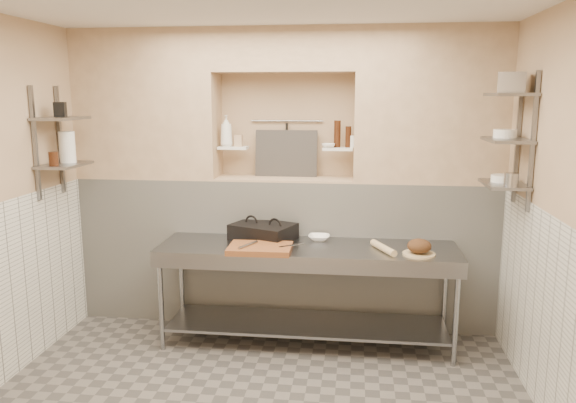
% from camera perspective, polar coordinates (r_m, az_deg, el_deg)
% --- Properties ---
extents(wall_back, '(4.00, 0.10, 2.80)m').
position_cam_1_polar(wall_back, '(5.61, 0.01, 2.62)').
color(wall_back, tan).
rests_on(wall_back, ground).
extents(wall_front, '(4.00, 0.10, 2.80)m').
position_cam_1_polar(wall_front, '(1.84, -15.78, -15.32)').
color(wall_front, tan).
rests_on(wall_front, ground).
extents(backwall_lower, '(4.00, 0.40, 1.40)m').
position_cam_1_polar(backwall_lower, '(5.52, -0.31, -4.97)').
color(backwall_lower, silver).
rests_on(backwall_lower, floor).
extents(alcove_sill, '(1.30, 0.40, 0.02)m').
position_cam_1_polar(alcove_sill, '(5.37, -0.32, 2.35)').
color(alcove_sill, tan).
rests_on(alcove_sill, backwall_lower).
extents(backwall_pillar_left, '(1.35, 0.40, 1.40)m').
position_cam_1_polar(backwall_pillar_left, '(5.63, -14.01, 9.48)').
color(backwall_pillar_left, tan).
rests_on(backwall_pillar_left, backwall_lower).
extents(backwall_pillar_right, '(1.35, 0.40, 1.40)m').
position_cam_1_polar(backwall_pillar_right, '(5.31, 14.21, 9.41)').
color(backwall_pillar_right, tan).
rests_on(backwall_pillar_right, backwall_lower).
extents(backwall_header, '(1.30, 0.40, 0.40)m').
position_cam_1_polar(backwall_header, '(5.32, -0.33, 15.12)').
color(backwall_header, tan).
rests_on(backwall_header, backwall_lower).
extents(wainscot_right, '(0.02, 3.90, 1.40)m').
position_cam_1_polar(wainscot_right, '(4.04, 26.02, -12.10)').
color(wainscot_right, silver).
rests_on(wainscot_right, floor).
extents(alcove_shelf_left, '(0.28, 0.16, 0.02)m').
position_cam_1_polar(alcove_shelf_left, '(5.42, -5.59, 5.46)').
color(alcove_shelf_left, white).
rests_on(alcove_shelf_left, backwall_lower).
extents(alcove_shelf_right, '(0.28, 0.16, 0.02)m').
position_cam_1_polar(alcove_shelf_right, '(5.29, 5.08, 5.35)').
color(alcove_shelf_right, white).
rests_on(alcove_shelf_right, backwall_lower).
extents(utensil_rail, '(0.70, 0.02, 0.02)m').
position_cam_1_polar(utensil_rail, '(5.48, -0.09, 8.20)').
color(utensil_rail, gray).
rests_on(utensil_rail, wall_back).
extents(hanging_steel, '(0.02, 0.02, 0.30)m').
position_cam_1_polar(hanging_steel, '(5.47, -0.12, 6.41)').
color(hanging_steel, black).
rests_on(hanging_steel, utensil_rail).
extents(splash_panel, '(0.60, 0.08, 0.45)m').
position_cam_1_polar(splash_panel, '(5.44, -0.18, 4.90)').
color(splash_panel, '#383330').
rests_on(splash_panel, alcove_sill).
extents(shelf_rail_left_a, '(0.03, 0.03, 0.95)m').
position_cam_1_polar(shelf_rail_left_a, '(5.47, -22.15, 5.82)').
color(shelf_rail_left_a, slate).
rests_on(shelf_rail_left_a, wall_left).
extents(shelf_rail_left_b, '(0.03, 0.03, 0.95)m').
position_cam_1_polar(shelf_rail_left_b, '(5.12, -24.31, 5.38)').
color(shelf_rail_left_b, slate).
rests_on(shelf_rail_left_b, wall_left).
extents(wall_shelf_left_lower, '(0.30, 0.50, 0.02)m').
position_cam_1_polar(wall_shelf_left_lower, '(5.25, -21.76, 3.48)').
color(wall_shelf_left_lower, slate).
rests_on(wall_shelf_left_lower, wall_left).
extents(wall_shelf_left_upper, '(0.30, 0.50, 0.03)m').
position_cam_1_polar(wall_shelf_left_upper, '(5.22, -22.06, 7.84)').
color(wall_shelf_left_upper, slate).
rests_on(wall_shelf_left_upper, wall_left).
extents(shelf_rail_right_a, '(0.03, 0.03, 1.05)m').
position_cam_1_polar(shelf_rail_right_a, '(4.95, 22.31, 5.96)').
color(shelf_rail_right_a, slate).
rests_on(shelf_rail_right_a, wall_right).
extents(shelf_rail_right_b, '(0.03, 0.03, 1.05)m').
position_cam_1_polar(shelf_rail_right_b, '(4.57, 23.61, 5.53)').
color(shelf_rail_right_b, slate).
rests_on(shelf_rail_right_b, wall_right).
extents(wall_shelf_right_lower, '(0.30, 0.50, 0.02)m').
position_cam_1_polar(wall_shelf_right_lower, '(4.77, 21.07, 1.64)').
color(wall_shelf_right_lower, slate).
rests_on(wall_shelf_right_lower, wall_right).
extents(wall_shelf_right_mid, '(0.30, 0.50, 0.02)m').
position_cam_1_polar(wall_shelf_right_mid, '(4.73, 21.36, 5.83)').
color(wall_shelf_right_mid, slate).
rests_on(wall_shelf_right_mid, wall_right).
extents(wall_shelf_right_upper, '(0.30, 0.50, 0.03)m').
position_cam_1_polar(wall_shelf_right_upper, '(4.71, 21.65, 10.07)').
color(wall_shelf_right_upper, slate).
rests_on(wall_shelf_right_upper, wall_right).
extents(prep_table, '(2.60, 0.70, 0.90)m').
position_cam_1_polar(prep_table, '(4.97, 1.94, -7.47)').
color(prep_table, gray).
rests_on(prep_table, floor).
extents(panini_press, '(0.64, 0.56, 0.15)m').
position_cam_1_polar(panini_press, '(5.12, -2.54, -3.08)').
color(panini_press, black).
rests_on(panini_press, prep_table).
extents(cutting_board, '(0.54, 0.38, 0.05)m').
position_cam_1_polar(cutting_board, '(4.75, -2.86, -4.79)').
color(cutting_board, brown).
rests_on(cutting_board, prep_table).
extents(knife_blade, '(0.22, 0.17, 0.01)m').
position_cam_1_polar(knife_blade, '(4.75, 0.46, -4.47)').
color(knife_blade, gray).
rests_on(knife_blade, cutting_board).
extents(tongs, '(0.13, 0.24, 0.02)m').
position_cam_1_polar(tongs, '(4.74, -4.09, -4.42)').
color(tongs, gray).
rests_on(tongs, cutting_board).
extents(mixing_bowl, '(0.20, 0.20, 0.05)m').
position_cam_1_polar(mixing_bowl, '(5.10, 3.17, -3.68)').
color(mixing_bowl, white).
rests_on(mixing_bowl, prep_table).
extents(rolling_pin, '(0.21, 0.37, 0.06)m').
position_cam_1_polar(rolling_pin, '(4.81, 9.66, -4.67)').
color(rolling_pin, tan).
rests_on(rolling_pin, prep_table).
extents(bread_board, '(0.27, 0.27, 0.02)m').
position_cam_1_polar(bread_board, '(4.76, 13.16, -5.21)').
color(bread_board, tan).
rests_on(bread_board, prep_table).
extents(bread_loaf, '(0.20, 0.20, 0.12)m').
position_cam_1_polar(bread_loaf, '(4.75, 13.19, -4.43)').
color(bread_loaf, '#4C2D19').
rests_on(bread_loaf, bread_board).
extents(bottle_soap, '(0.12, 0.12, 0.30)m').
position_cam_1_polar(bottle_soap, '(5.39, -6.28, 7.14)').
color(bottle_soap, white).
rests_on(bottle_soap, alcove_shelf_left).
extents(jar_alcove, '(0.07, 0.07, 0.11)m').
position_cam_1_polar(jar_alcove, '(5.40, -5.04, 6.17)').
color(jar_alcove, tan).
rests_on(jar_alcove, alcove_shelf_left).
extents(bowl_alcove, '(0.16, 0.16, 0.04)m').
position_cam_1_polar(bowl_alcove, '(5.26, 4.11, 5.68)').
color(bowl_alcove, white).
rests_on(bowl_alcove, alcove_shelf_right).
extents(condiment_a, '(0.05, 0.05, 0.20)m').
position_cam_1_polar(condiment_a, '(5.31, 6.14, 6.55)').
color(condiment_a, '#32170A').
rests_on(condiment_a, alcove_shelf_right).
extents(condiment_b, '(0.06, 0.06, 0.25)m').
position_cam_1_polar(condiment_b, '(5.32, 5.03, 6.86)').
color(condiment_b, '#32170A').
rests_on(condiment_b, alcove_shelf_right).
extents(condiment_c, '(0.06, 0.06, 0.11)m').
position_cam_1_polar(condiment_c, '(5.32, 6.62, 6.07)').
color(condiment_c, white).
rests_on(condiment_c, alcove_shelf_right).
extents(jug_left, '(0.14, 0.14, 0.27)m').
position_cam_1_polar(jug_left, '(5.29, -21.51, 5.16)').
color(jug_left, white).
rests_on(jug_left, wall_shelf_left_lower).
extents(jar_left, '(0.08, 0.08, 0.12)m').
position_cam_1_polar(jar_left, '(5.09, -22.71, 4.02)').
color(jar_left, '#32170A').
rests_on(jar_left, wall_shelf_left_lower).
extents(box_left_upper, '(0.11, 0.11, 0.13)m').
position_cam_1_polar(box_left_upper, '(5.21, -22.14, 8.66)').
color(box_left_upper, black).
rests_on(box_left_upper, wall_shelf_left_upper).
extents(bowl_right, '(0.18, 0.18, 0.06)m').
position_cam_1_polar(bowl_right, '(4.80, 20.97, 2.20)').
color(bowl_right, white).
rests_on(bowl_right, wall_shelf_right_lower).
extents(canister_right, '(0.11, 0.11, 0.11)m').
position_cam_1_polar(canister_right, '(4.56, 21.74, 2.05)').
color(canister_right, gray).
rests_on(canister_right, wall_shelf_right_lower).
extents(bowl_right_mid, '(0.18, 0.18, 0.07)m').
position_cam_1_polar(bowl_right_mid, '(4.80, 21.18, 6.45)').
color(bowl_right_mid, white).
rests_on(bowl_right_mid, wall_shelf_right_mid).
extents(basket_right, '(0.26, 0.29, 0.15)m').
position_cam_1_polar(basket_right, '(4.69, 21.81, 11.15)').
color(basket_right, gray).
rests_on(basket_right, wall_shelf_right_upper).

